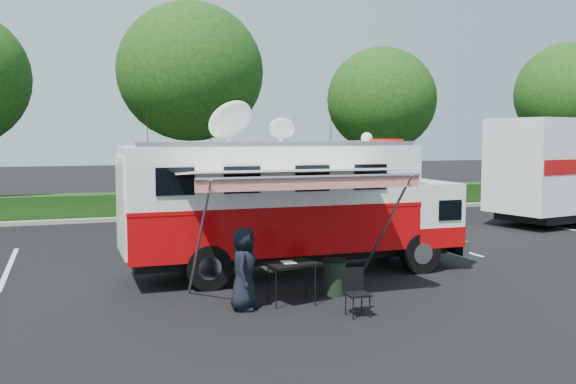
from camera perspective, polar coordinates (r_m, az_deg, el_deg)
name	(u,v)px	position (r m, az deg, el deg)	size (l,w,h in m)	color
ground_plane	(295,273)	(15.39, 0.62, -7.22)	(120.00, 120.00, 0.00)	black
back_border	(218,95)	(27.82, -6.27, 8.57)	(60.00, 6.14, 8.87)	#9E998E
stall_lines	(242,253)	(18.05, -4.13, -5.39)	(24.12, 5.50, 0.01)	silver
command_truck	(292,204)	(15.10, 0.37, -1.07)	(8.08, 2.23, 3.88)	black
awning	(297,175)	(12.62, 0.80, 1.52)	(4.41, 2.30, 2.67)	white
person	(244,310)	(12.29, -3.93, -10.38)	(0.76, 0.50, 1.56)	black
folding_table	(292,265)	(12.47, 0.32, -6.50)	(1.11, 0.91, 0.82)	black
folding_chair	(355,288)	(11.85, 6.01, -8.47)	(0.43, 0.45, 0.86)	black
trash_bin	(334,277)	(13.29, 4.15, -7.54)	(0.49, 0.49, 0.74)	black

